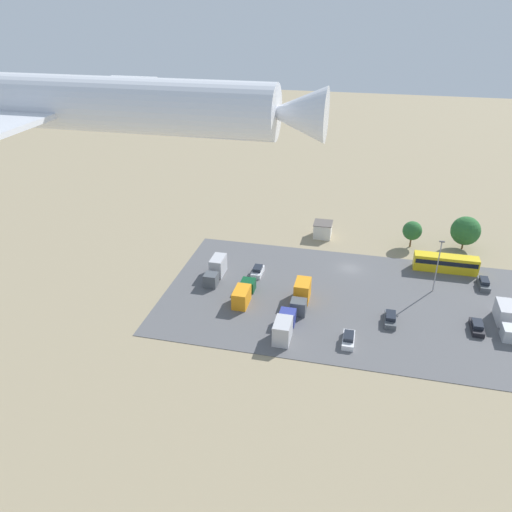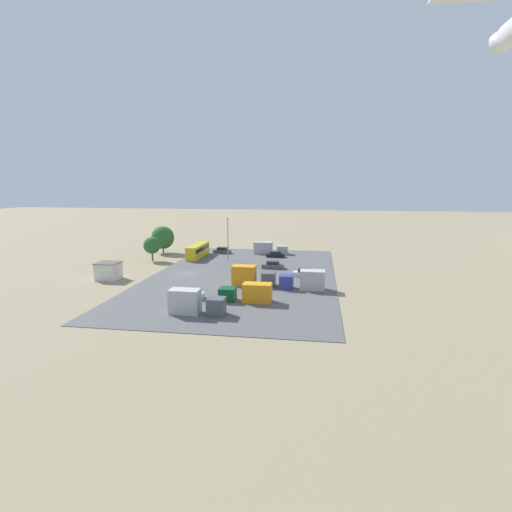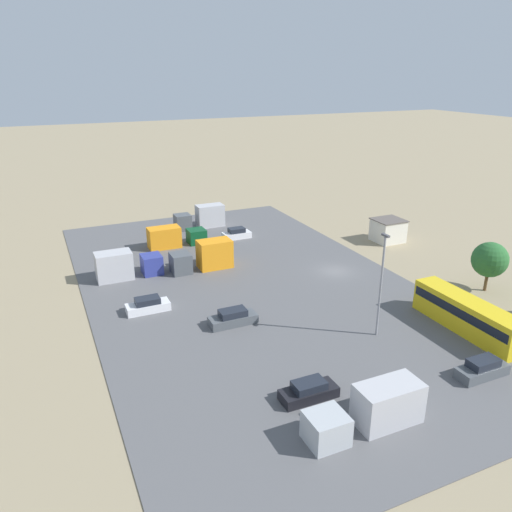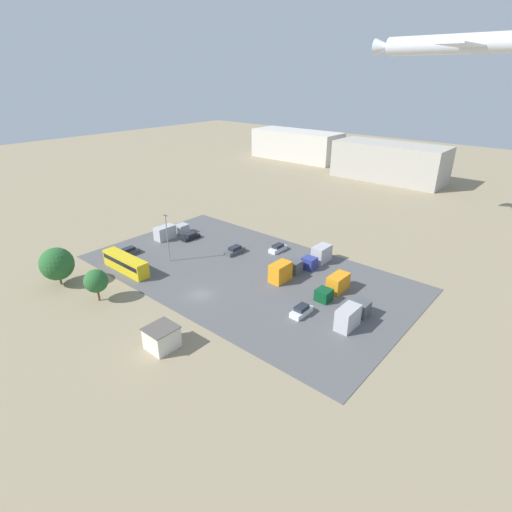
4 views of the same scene
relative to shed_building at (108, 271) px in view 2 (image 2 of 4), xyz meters
name	(u,v)px [view 2 (image 2 of 4)]	position (x,y,z in m)	size (l,w,h in m)	color
ground_plane	(187,274)	(-6.89, 13.42, -1.66)	(400.00, 400.00, 0.00)	gray
parking_lot_surface	(243,276)	(-6.89, 25.07, -1.62)	(63.65, 36.07, 0.08)	#565659
shed_building	(108,271)	(0.00, 0.00, 0.00)	(4.00, 4.23, 3.31)	silver
bus	(198,250)	(-24.78, 10.19, 0.14)	(11.88, 2.61, 3.20)	gold
parked_car_0	(275,255)	(-27.85, 29.29, -0.97)	(1.81, 4.51, 1.48)	black
parked_car_1	(222,251)	(-31.13, 14.87, -0.92)	(1.71, 4.59, 1.60)	#4C5156
parked_car_2	(191,294)	(10.16, 19.73, -0.92)	(1.83, 4.18, 1.58)	silver
parked_car_3	(273,265)	(-14.45, 30.17, -0.93)	(1.82, 4.77, 1.57)	#4C5156
parked_car_4	(304,273)	(-8.16, 37.18, -0.96)	(1.80, 4.47, 1.51)	silver
parked_truck_0	(249,293)	(10.52, 29.23, -0.24)	(2.46, 8.19, 2.94)	#0C4723
parked_truck_1	(194,303)	(17.52, 22.58, 0.01)	(2.35, 7.88, 3.48)	#4C5156
parked_truck_2	(251,276)	(0.57, 27.89, 0.05)	(2.57, 7.73, 3.56)	#4C5156
parked_truck_3	(305,281)	(1.83, 37.60, -0.03)	(2.55, 7.78, 3.39)	navy
parked_truck_4	(269,248)	(-32.45, 26.99, -0.19)	(2.48, 8.81, 3.06)	#ADB2B7
tree_near_shed	(152,245)	(-18.69, 0.87, 2.09)	(3.98, 3.98, 5.76)	brown
tree_apron_mid	(163,238)	(-29.35, -0.69, 2.49)	(5.98, 5.98, 7.15)	brown
light_pole_lot_centre	(228,238)	(-22.00, 18.54, 3.87)	(0.90, 0.28, 10.03)	gray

